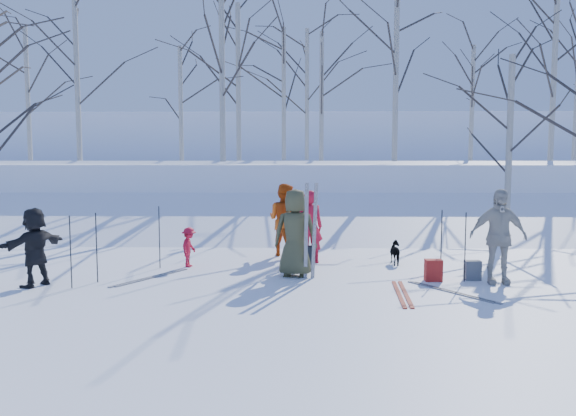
{
  "coord_description": "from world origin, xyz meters",
  "views": [
    {
      "loc": [
        0.26,
        -10.44,
        2.43
      ],
      "look_at": [
        0.0,
        1.5,
        1.3
      ],
      "focal_mm": 35.0,
      "sensor_mm": 36.0,
      "label": 1
    }
  ],
  "objects_px": {
    "skier_olive_center": "(295,233)",
    "backpack_dark": "(305,255)",
    "skier_cream_east": "(498,236)",
    "backpack_red": "(433,270)",
    "skier_red_north": "(310,227)",
    "skier_grey_west": "(35,247)",
    "skier_redor_behind": "(284,220)",
    "backpack_grey": "(473,270)",
    "dog": "(397,253)",
    "skier_red_seated": "(189,247)"
  },
  "relations": [
    {
      "from": "skier_red_north",
      "to": "skier_cream_east",
      "type": "distance_m",
      "value": 4.05
    },
    {
      "from": "skier_redor_behind",
      "to": "skier_red_north",
      "type": "bearing_deg",
      "value": 156.57
    },
    {
      "from": "skier_olive_center",
      "to": "skier_redor_behind",
      "type": "xyz_separation_m",
      "value": [
        -0.29,
        2.34,
        -0.01
      ]
    },
    {
      "from": "skier_olive_center",
      "to": "skier_red_north",
      "type": "bearing_deg",
      "value": -96.22
    },
    {
      "from": "dog",
      "to": "backpack_grey",
      "type": "xyz_separation_m",
      "value": [
        1.2,
        -1.56,
        -0.07
      ]
    },
    {
      "from": "skier_red_north",
      "to": "dog",
      "type": "relative_size",
      "value": 2.67
    },
    {
      "from": "skier_olive_center",
      "to": "skier_cream_east",
      "type": "height_order",
      "value": "skier_cream_east"
    },
    {
      "from": "dog",
      "to": "backpack_red",
      "type": "relative_size",
      "value": 1.46
    },
    {
      "from": "skier_olive_center",
      "to": "skier_grey_west",
      "type": "xyz_separation_m",
      "value": [
        -4.82,
        -0.95,
        -0.15
      ]
    },
    {
      "from": "skier_olive_center",
      "to": "backpack_dark",
      "type": "relative_size",
      "value": 4.41
    },
    {
      "from": "dog",
      "to": "backpack_dark",
      "type": "xyz_separation_m",
      "value": [
        -2.06,
        -0.03,
        -0.06
      ]
    },
    {
      "from": "skier_red_north",
      "to": "backpack_red",
      "type": "height_order",
      "value": "skier_red_north"
    },
    {
      "from": "skier_red_north",
      "to": "skier_grey_west",
      "type": "height_order",
      "value": "skier_red_north"
    },
    {
      "from": "skier_cream_east",
      "to": "backpack_red",
      "type": "relative_size",
      "value": 4.29
    },
    {
      "from": "skier_red_north",
      "to": "skier_redor_behind",
      "type": "distance_m",
      "value": 1.08
    },
    {
      "from": "skier_cream_east",
      "to": "backpack_red",
      "type": "distance_m",
      "value": 1.36
    },
    {
      "from": "skier_red_north",
      "to": "dog",
      "type": "bearing_deg",
      "value": 169.04
    },
    {
      "from": "skier_olive_center",
      "to": "skier_grey_west",
      "type": "relative_size",
      "value": 1.2
    },
    {
      "from": "backpack_red",
      "to": "skier_red_north",
      "type": "bearing_deg",
      "value": 142.59
    },
    {
      "from": "skier_grey_west",
      "to": "backpack_red",
      "type": "bearing_deg",
      "value": 123.49
    },
    {
      "from": "skier_grey_west",
      "to": "backpack_grey",
      "type": "distance_m",
      "value": 8.33
    },
    {
      "from": "skier_red_north",
      "to": "skier_red_seated",
      "type": "distance_m",
      "value": 2.71
    },
    {
      "from": "skier_olive_center",
      "to": "skier_red_north",
      "type": "xyz_separation_m",
      "value": [
        0.31,
        1.45,
        -0.06
      ]
    },
    {
      "from": "dog",
      "to": "backpack_grey",
      "type": "bearing_deg",
      "value": 119.93
    },
    {
      "from": "dog",
      "to": "skier_red_north",
      "type": "bearing_deg",
      "value": -12.01
    },
    {
      "from": "skier_red_north",
      "to": "skier_redor_behind",
      "type": "bearing_deg",
      "value": -62.82
    },
    {
      "from": "skier_red_seated",
      "to": "backpack_grey",
      "type": "relative_size",
      "value": 2.28
    },
    {
      "from": "skier_olive_center",
      "to": "skier_redor_behind",
      "type": "distance_m",
      "value": 2.36
    },
    {
      "from": "skier_redor_behind",
      "to": "dog",
      "type": "distance_m",
      "value": 2.82
    },
    {
      "from": "dog",
      "to": "skier_olive_center",
      "type": "bearing_deg",
      "value": 22.19
    },
    {
      "from": "skier_cream_east",
      "to": "dog",
      "type": "xyz_separation_m",
      "value": [
        -1.57,
        1.85,
        -0.64
      ]
    },
    {
      "from": "skier_red_north",
      "to": "skier_cream_east",
      "type": "xyz_separation_m",
      "value": [
        3.52,
        -1.99,
        0.08
      ]
    },
    {
      "from": "skier_red_seated",
      "to": "backpack_grey",
      "type": "bearing_deg",
      "value": -91.63
    },
    {
      "from": "skier_grey_west",
      "to": "backpack_dark",
      "type": "relative_size",
      "value": 3.67
    },
    {
      "from": "skier_cream_east",
      "to": "skier_olive_center",
      "type": "bearing_deg",
      "value": 174.58
    },
    {
      "from": "skier_cream_east",
      "to": "skier_red_north",
      "type": "bearing_deg",
      "value": 153.2
    },
    {
      "from": "skier_red_north",
      "to": "backpack_dark",
      "type": "bearing_deg",
      "value": 51.29
    },
    {
      "from": "skier_grey_west",
      "to": "dog",
      "type": "height_order",
      "value": "skier_grey_west"
    },
    {
      "from": "skier_redor_behind",
      "to": "skier_cream_east",
      "type": "xyz_separation_m",
      "value": [
        4.12,
        -2.89,
        0.03
      ]
    },
    {
      "from": "skier_cream_east",
      "to": "backpack_dark",
      "type": "bearing_deg",
      "value": 156.05
    },
    {
      "from": "skier_grey_west",
      "to": "skier_redor_behind",
      "type": "bearing_deg",
      "value": 155.0
    },
    {
      "from": "skier_redor_behind",
      "to": "backpack_dark",
      "type": "xyz_separation_m",
      "value": [
        0.49,
        -1.06,
        -0.67
      ]
    },
    {
      "from": "skier_red_seated",
      "to": "backpack_red",
      "type": "relative_size",
      "value": 2.06
    },
    {
      "from": "skier_redor_behind",
      "to": "backpack_grey",
      "type": "height_order",
      "value": "skier_redor_behind"
    },
    {
      "from": "backpack_red",
      "to": "dog",
      "type": "bearing_deg",
      "value": 104.05
    },
    {
      "from": "skier_grey_west",
      "to": "backpack_grey",
      "type": "xyz_separation_m",
      "value": [
        8.28,
        0.69,
        -0.54
      ]
    },
    {
      "from": "skier_redor_behind",
      "to": "skier_olive_center",
      "type": "bearing_deg",
      "value": 129.78
    },
    {
      "from": "skier_olive_center",
      "to": "backpack_red",
      "type": "bearing_deg",
      "value": 178.13
    },
    {
      "from": "dog",
      "to": "backpack_dark",
      "type": "distance_m",
      "value": 2.06
    },
    {
      "from": "skier_olive_center",
      "to": "backpack_grey",
      "type": "xyz_separation_m",
      "value": [
        3.46,
        -0.26,
        -0.69
      ]
    }
  ]
}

